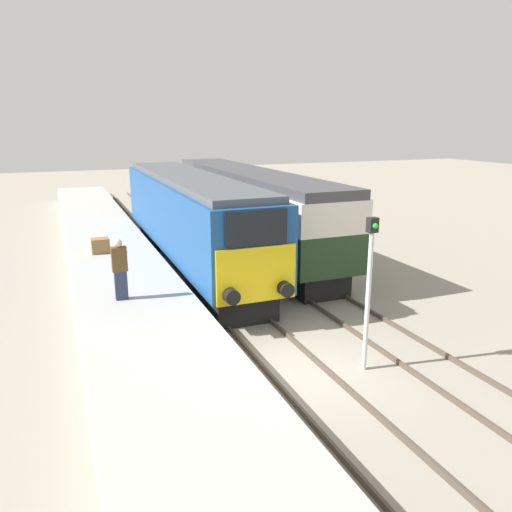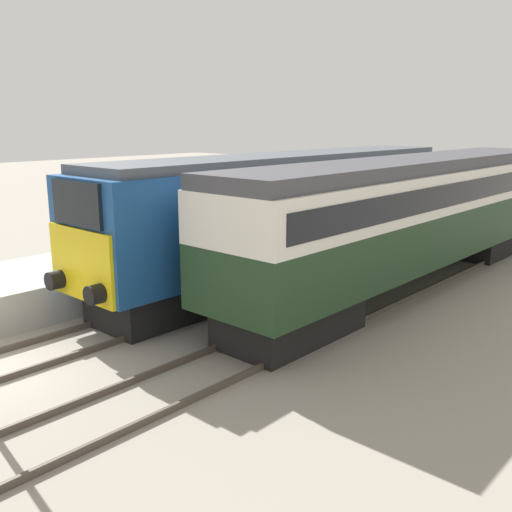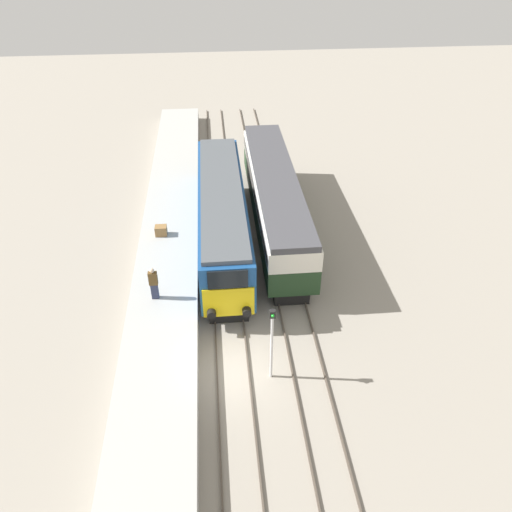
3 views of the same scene
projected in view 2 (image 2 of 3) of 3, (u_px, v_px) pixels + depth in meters
platform_left at (173, 258)px, 19.27m from camera, size 3.50×50.00×1.02m
rails_near_track at (166, 313)px, 15.05m from camera, size 1.51×60.00×0.14m
rails_far_track at (262, 346)px, 12.83m from camera, size 1.50×60.00×0.14m
locomotive at (291, 209)px, 18.32m from camera, size 2.70×15.64×4.02m
passenger_carriage at (415, 210)px, 17.32m from camera, size 2.75×16.30×3.95m
person_on_platform at (65, 230)px, 16.53m from camera, size 0.44×0.26×1.85m
luggage_crate at (212, 224)px, 21.00m from camera, size 0.70×0.56×0.60m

